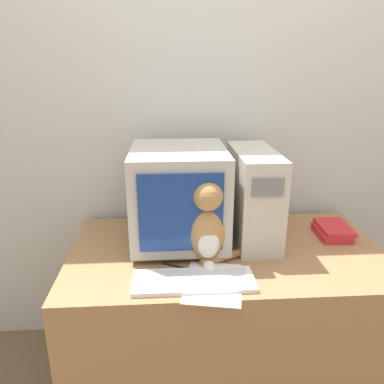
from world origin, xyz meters
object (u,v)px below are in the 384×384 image
Objects in this scene: crt_monitor at (179,195)px; pen at (179,267)px; book_stack at (332,231)px; keyboard at (194,281)px; computer_tower at (253,195)px; cat at (207,226)px.

pen is at bearing -92.86° from crt_monitor.
book_stack reaches higher than pen.
crt_monitor is 0.43m from keyboard.
computer_tower reaches higher than keyboard.
cat is 2.73× the size of pen.
cat reaches higher than keyboard.
computer_tower is (0.35, 0.02, -0.02)m from crt_monitor.
pen is at bearing -161.56° from book_stack.
pen is (-0.05, 0.12, -0.01)m from keyboard.
pen is at bearing -142.95° from computer_tower.
book_stack is at bearing -2.86° from computer_tower.
pen is at bearing 114.38° from keyboard.
cat is at bearing 67.89° from keyboard.
crt_monitor reaches higher than book_stack.
computer_tower is 3.56× the size of pen.
book_stack is (0.39, -0.02, -0.18)m from computer_tower.
crt_monitor is 3.55× the size of pen.
keyboard is 1.26× the size of cat.
crt_monitor is 0.24m from cat.
cat is 1.74× the size of book_stack.
crt_monitor is 1.00× the size of computer_tower.
computer_tower is 0.53m from keyboard.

